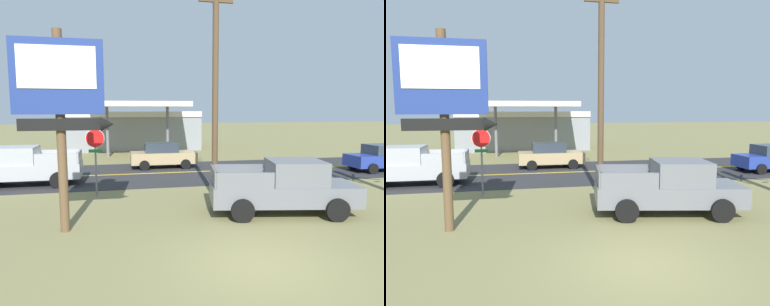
% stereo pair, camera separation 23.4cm
% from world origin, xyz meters
% --- Properties ---
extents(ground_plane, '(180.00, 180.00, 0.00)m').
position_xyz_m(ground_plane, '(0.00, 0.00, 0.00)').
color(ground_plane, olive).
extents(road_asphalt, '(140.00, 8.00, 0.02)m').
position_xyz_m(road_asphalt, '(0.00, 13.00, 0.01)').
color(road_asphalt, '#2B2B2D').
rests_on(road_asphalt, ground).
extents(road_centre_line, '(126.00, 0.20, 0.01)m').
position_xyz_m(road_centre_line, '(0.00, 13.00, 0.02)').
color(road_centre_line, gold).
rests_on(road_centre_line, road_asphalt).
extents(motel_sign, '(2.88, 0.54, 6.13)m').
position_xyz_m(motel_sign, '(-4.93, 3.43, 4.11)').
color(motel_sign, brown).
rests_on(motel_sign, ground).
extents(stop_sign, '(0.80, 0.08, 2.95)m').
position_xyz_m(stop_sign, '(-4.27, 8.00, 2.03)').
color(stop_sign, slate).
rests_on(stop_sign, ground).
extents(utility_pole, '(1.61, 0.26, 9.50)m').
position_xyz_m(utility_pole, '(0.77, 6.90, 5.02)').
color(utility_pole, brown).
rests_on(utility_pole, ground).
extents(gas_station, '(12.00, 11.50, 4.40)m').
position_xyz_m(gas_station, '(-1.66, 26.75, 1.94)').
color(gas_station, gray).
rests_on(gas_station, ground).
extents(pickup_grey_parked_on_lawn, '(5.47, 2.95, 1.96)m').
position_xyz_m(pickup_grey_parked_on_lawn, '(2.56, 3.92, 0.96)').
color(pickup_grey_parked_on_lawn, slate).
rests_on(pickup_grey_parked_on_lawn, ground).
extents(pickup_silver_on_road, '(5.20, 2.24, 1.96)m').
position_xyz_m(pickup_silver_on_road, '(-7.82, 11.00, 0.96)').
color(pickup_silver_on_road, '#A8AAAF').
rests_on(pickup_silver_on_road, ground).
extents(car_tan_near_lane, '(4.20, 2.00, 1.64)m').
position_xyz_m(car_tan_near_lane, '(-0.45, 15.00, 0.83)').
color(car_tan_near_lane, tan).
rests_on(car_tan_near_lane, ground).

